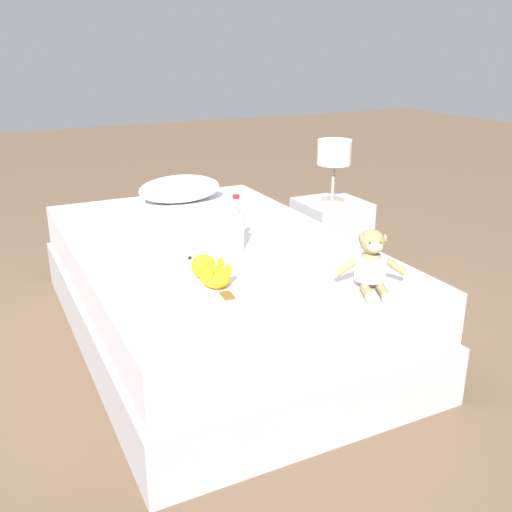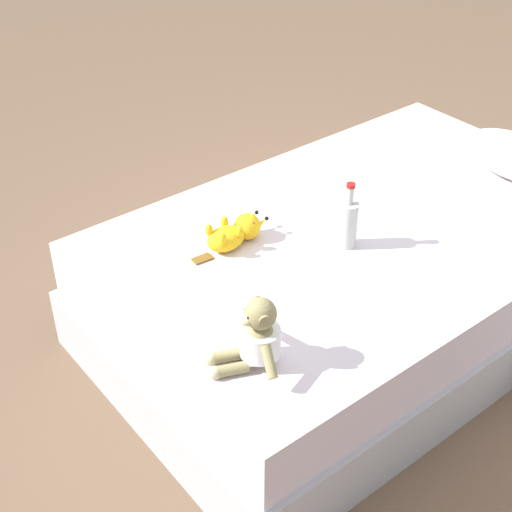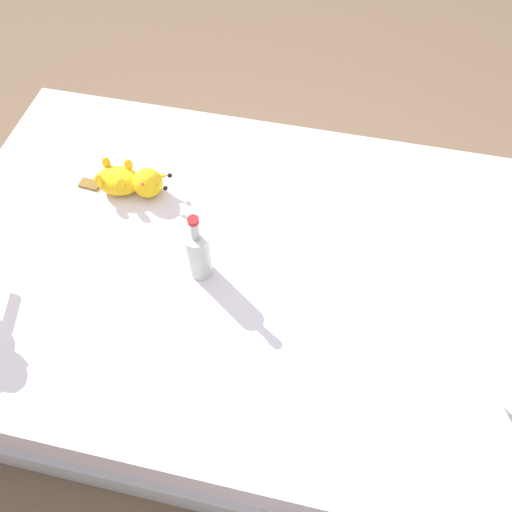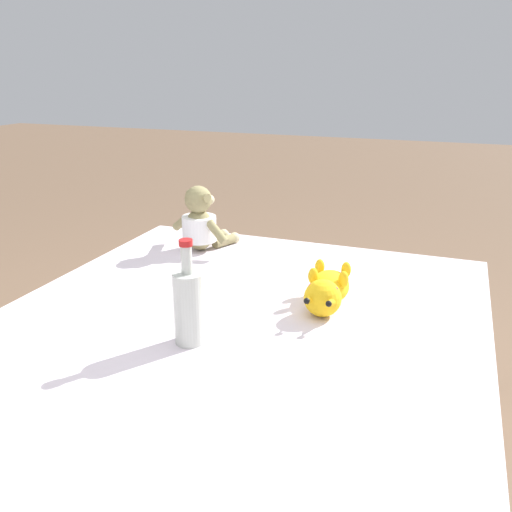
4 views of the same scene
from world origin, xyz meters
TOP-DOWN VIEW (x-y plane):
  - ground_plane at (0.00, 0.00)m, footprint 16.00×16.00m
  - bed at (0.00, 0.00)m, footprint 1.30×2.08m
  - pillow at (0.11, 0.78)m, footprint 0.50×0.29m
  - plush_monkey at (0.33, -0.80)m, footprint 0.27×0.25m
  - plush_yellow_creature at (-0.20, -0.47)m, footprint 0.12×0.33m
  - glass_bottle at (0.06, -0.16)m, footprint 0.07×0.07m
  - nightstand at (0.97, 0.44)m, footprint 0.38×0.38m
  - bedside_lamp at (0.97, 0.44)m, footprint 0.20×0.20m

SIDE VIEW (x-z plane):
  - ground_plane at x=0.00m, z-range 0.00..0.00m
  - nightstand at x=0.97m, z-range 0.00..0.46m
  - bed at x=0.00m, z-range 0.00..0.48m
  - plush_yellow_creature at x=-0.20m, z-range 0.48..0.58m
  - pillow at x=0.11m, z-range 0.48..0.64m
  - glass_bottle at x=0.06m, z-range 0.45..0.71m
  - plush_monkey at x=0.33m, z-range 0.46..0.70m
  - bedside_lamp at x=0.97m, z-range 0.56..0.94m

